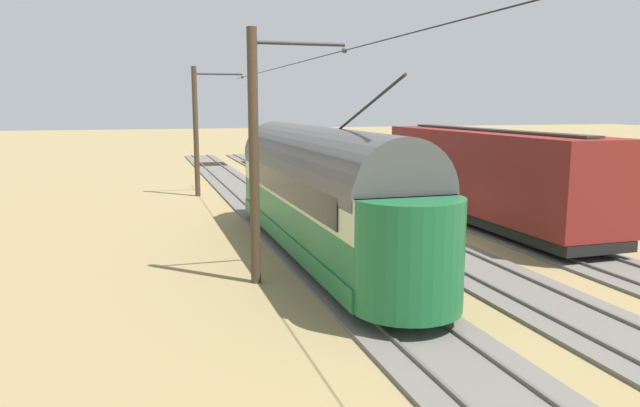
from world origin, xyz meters
name	(u,v)px	position (x,y,z in m)	size (l,w,h in m)	color
ground_plane	(419,243)	(0.00, 0.00, 0.00)	(220.00, 220.00, 0.00)	#937F51
track_streetcar_siding	(510,233)	(-4.04, -0.31, 0.05)	(2.80, 80.00, 0.18)	#666059
track_adjacent_siding	(415,240)	(0.00, -0.31, 0.05)	(2.80, 80.00, 0.18)	#666059
track_third_siding	(311,247)	(4.04, -0.31, 0.05)	(2.80, 80.00, 0.18)	#666059
vintage_streetcar	(320,189)	(4.04, 0.73, 2.25)	(2.65, 16.00, 5.50)	#196033
coach_adjacent	(488,174)	(-4.04, -1.99, 2.16)	(2.96, 13.14, 3.85)	maroon
catenary_pole_foreground	(197,129)	(6.58, -13.91, 3.68)	(2.84, 0.28, 7.04)	#423323
catenary_pole_mid_near	(257,153)	(6.58, 3.13, 3.68)	(2.84, 0.28, 7.04)	#423323
overhead_wire_run	(335,52)	(4.09, 2.41, 6.50)	(2.63, 38.07, 0.18)	black
switch_stand	(401,176)	(-5.57, -13.81, 0.70)	(0.50, 0.30, 1.24)	black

